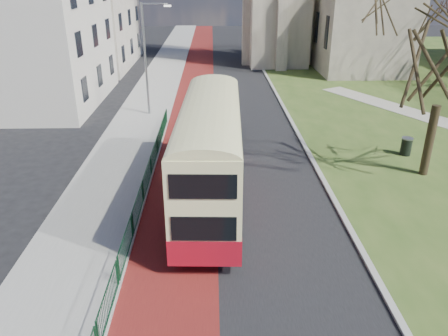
{
  "coord_description": "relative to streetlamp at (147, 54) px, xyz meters",
  "views": [
    {
      "loc": [
        0.36,
        -14.41,
        9.92
      ],
      "look_at": [
        0.84,
        3.33,
        2.0
      ],
      "focal_mm": 35.0,
      "sensor_mm": 36.0,
      "label": 1
    }
  ],
  "objects": [
    {
      "name": "litter_bin",
      "position": [
        16.16,
        -8.61,
        -4.02
      ],
      "size": [
        0.86,
        0.86,
        1.06
      ],
      "rotation": [
        0.0,
        0.0,
        -0.38
      ],
      "color": "black",
      "rests_on": "grass_green"
    },
    {
      "name": "bus",
      "position": [
        4.59,
        -14.2,
        -1.91
      ],
      "size": [
        3.05,
        11.35,
        4.71
      ],
      "rotation": [
        0.0,
        0.0,
        -0.04
      ],
      "color": "#A30F1E",
      "rests_on": "ground"
    },
    {
      "name": "street_block_far",
      "position": [
        -9.65,
        20.0,
        1.17
      ],
      "size": [
        10.3,
        16.3,
        11.5
      ],
      "color": "#B8AD9B",
      "rests_on": "ground"
    },
    {
      "name": "street_block_near",
      "position": [
        -9.65,
        4.0,
        1.92
      ],
      "size": [
        10.3,
        14.3,
        13.0
      ],
      "color": "beige",
      "rests_on": "ground"
    },
    {
      "name": "road_carriageway",
      "position": [
        5.85,
        2.0,
        -4.59
      ],
      "size": [
        9.0,
        120.0,
        0.01
      ],
      "primitive_type": "cube",
      "color": "black",
      "rests_on": "ground"
    },
    {
      "name": "kerb_east",
      "position": [
        10.45,
        4.0,
        -4.53
      ],
      "size": [
        0.25,
        80.0,
        0.13
      ],
      "primitive_type": "cube",
      "color": "#999993",
      "rests_on": "ground"
    },
    {
      "name": "streetlamp",
      "position": [
        0.0,
        0.0,
        0.0
      ],
      "size": [
        2.13,
        0.18,
        8.0
      ],
      "color": "gray",
      "rests_on": "pavement_west"
    },
    {
      "name": "ground",
      "position": [
        4.35,
        -18.0,
        -4.59
      ],
      "size": [
        160.0,
        160.0,
        0.0
      ],
      "primitive_type": "plane",
      "color": "black",
      "rests_on": "ground"
    },
    {
      "name": "pavement_west",
      "position": [
        -0.65,
        2.0,
        -4.53
      ],
      "size": [
        4.0,
        120.0,
        0.12
      ],
      "primitive_type": "cube",
      "color": "gray",
      "rests_on": "ground"
    },
    {
      "name": "kerb_west",
      "position": [
        1.35,
        2.0,
        -4.53
      ],
      "size": [
        0.25,
        120.0,
        0.13
      ],
      "primitive_type": "cube",
      "color": "#999993",
      "rests_on": "ground"
    },
    {
      "name": "bus_lane",
      "position": [
        3.15,
        2.0,
        -4.59
      ],
      "size": [
        3.4,
        120.0,
        0.01
      ],
      "primitive_type": "cube",
      "color": "#591414",
      "rests_on": "ground"
    },
    {
      "name": "pedestrian_railing",
      "position": [
        1.4,
        -14.0,
        -4.04
      ],
      "size": [
        0.07,
        24.0,
        1.12
      ],
      "color": "#0E3E22",
      "rests_on": "ground"
    }
  ]
}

